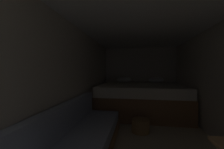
% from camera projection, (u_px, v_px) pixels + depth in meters
% --- Properties ---
extents(ground_plane, '(7.22, 7.22, 0.00)m').
position_uv_depth(ground_plane, '(144.00, 141.00, 2.42)').
color(ground_plane, beige).
extents(wall_back, '(2.52, 0.05, 2.00)m').
position_uv_depth(wall_back, '(140.00, 76.00, 4.99)').
color(wall_back, beige).
rests_on(wall_back, ground).
extents(wall_left, '(0.05, 5.22, 2.00)m').
position_uv_depth(wall_left, '(75.00, 82.00, 2.59)').
color(wall_left, beige).
rests_on(wall_left, ground).
extents(ceiling_slab, '(2.52, 5.22, 0.05)m').
position_uv_depth(ceiling_slab, '(145.00, 21.00, 2.36)').
color(ceiling_slab, white).
rests_on(ceiling_slab, wall_left).
extents(bed, '(2.30, 1.82, 1.00)m').
position_uv_depth(bed, '(140.00, 98.00, 4.05)').
color(bed, brown).
rests_on(bed, ground).
extents(sofa_left, '(0.71, 2.67, 0.74)m').
position_uv_depth(sofa_left, '(75.00, 149.00, 1.76)').
color(sofa_left, olive).
rests_on(sofa_left, ground).
extents(wicker_basket, '(0.34, 0.34, 0.25)m').
position_uv_depth(wicker_basket, '(141.00, 126.00, 2.78)').
color(wicker_basket, olive).
rests_on(wicker_basket, ground).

